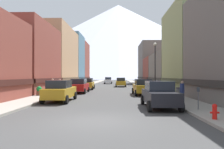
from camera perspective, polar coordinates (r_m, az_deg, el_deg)
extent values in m
plane|color=#3B3B3B|center=(9.80, -4.47, -12.95)|extent=(400.00, 400.00, 0.00)
cube|color=gray|center=(45.15, -7.63, -3.00)|extent=(2.50, 100.00, 0.15)
cube|color=gray|center=(44.87, 8.36, -3.02)|extent=(2.50, 100.00, 0.15)
cube|color=brown|center=(28.70, -26.20, 4.06)|extent=(9.71, 9.76, 8.68)
cube|color=#3B1B16|center=(28.62, -26.22, -1.42)|extent=(10.01, 9.76, 0.50)
cube|color=tan|center=(39.29, -17.64, 4.52)|extent=(8.84, 12.99, 10.96)
cube|color=brown|center=(39.15, -17.65, -1.15)|extent=(9.14, 12.99, 0.50)
cube|color=slate|center=(49.90, -13.84, 4.02)|extent=(9.55, 8.38, 11.93)
cube|color=#22333F|center=(49.76, -13.85, -0.99)|extent=(9.85, 8.38, 0.50)
cube|color=brown|center=(58.10, -11.06, 3.15)|extent=(8.50, 8.60, 11.43)
cube|color=#3B1B16|center=(57.99, -11.07, -0.91)|extent=(8.80, 8.60, 0.50)
cube|color=#8C9966|center=(27.77, 24.79, 6.31)|extent=(8.74, 9.68, 10.71)
cube|color=#3F442D|center=(27.59, 24.82, -1.46)|extent=(9.04, 9.68, 0.50)
cube|color=#66605B|center=(38.48, 18.78, 1.15)|extent=(9.70, 12.53, 6.30)
cube|color=#2D2B29|center=(38.47, 18.78, -1.16)|extent=(10.00, 12.53, 0.50)
cube|color=brown|center=(49.13, 13.28, 0.89)|extent=(6.85, 9.54, 6.45)
cube|color=#3B1B16|center=(49.12, 13.29, -1.00)|extent=(7.15, 9.54, 0.50)
cube|color=#66605B|center=(60.20, 11.21, 3.09)|extent=(7.00, 12.00, 11.57)
cube|color=#2D2B29|center=(60.10, 11.21, -0.89)|extent=(7.30, 12.00, 0.50)
cube|color=#B28419|center=(17.55, -14.35, -4.93)|extent=(1.89, 4.42, 0.80)
cube|color=#1E232D|center=(17.27, -14.56, -2.61)|extent=(1.63, 2.22, 0.64)
cylinder|color=black|center=(19.42, -15.69, -5.67)|extent=(0.23, 0.68, 0.68)
cylinder|color=black|center=(18.98, -10.33, -5.80)|extent=(0.23, 0.68, 0.68)
cylinder|color=black|center=(16.30, -19.04, -6.68)|extent=(0.23, 0.68, 0.68)
cylinder|color=black|center=(15.77, -12.70, -6.90)|extent=(0.23, 0.68, 0.68)
cube|color=#9E1111|center=(25.71, -9.17, -3.49)|extent=(1.86, 4.41, 0.80)
cube|color=#1E232D|center=(25.43, -9.27, -1.90)|extent=(1.61, 2.21, 0.64)
cylinder|color=black|center=(27.53, -10.43, -4.12)|extent=(0.22, 0.68, 0.68)
cylinder|color=black|center=(27.21, -6.63, -4.17)|extent=(0.22, 0.68, 0.68)
cylinder|color=black|center=(24.31, -12.03, -4.61)|extent=(0.22, 0.68, 0.68)
cylinder|color=black|center=(23.95, -7.73, -4.68)|extent=(0.22, 0.68, 0.68)
cube|color=#B28419|center=(32.33, -6.93, -2.86)|extent=(2.01, 4.47, 0.80)
cube|color=#1E232D|center=(32.06, -6.98, -1.59)|extent=(1.69, 2.26, 0.64)
cylinder|color=black|center=(34.09, -8.17, -3.40)|extent=(0.25, 0.69, 0.68)
cylinder|color=black|center=(33.90, -5.08, -3.42)|extent=(0.25, 0.69, 0.68)
cylinder|color=black|center=(30.83, -8.97, -3.72)|extent=(0.25, 0.69, 0.68)
cylinder|color=black|center=(30.62, -5.56, -3.75)|extent=(0.25, 0.69, 0.68)
cube|color=black|center=(13.95, 13.21, -6.11)|extent=(1.86, 4.41, 0.80)
cube|color=#1E232D|center=(14.14, 13.00, -3.10)|extent=(1.61, 2.21, 0.64)
cylinder|color=black|center=(12.64, 18.89, -8.52)|extent=(0.22, 0.68, 0.68)
cylinder|color=black|center=(12.23, 10.54, -8.81)|extent=(0.22, 0.68, 0.68)
cylinder|color=black|center=(15.80, 15.28, -6.89)|extent=(0.22, 0.68, 0.68)
cylinder|color=black|center=(15.46, 8.59, -7.04)|extent=(0.22, 0.68, 0.68)
cube|color=#B28419|center=(23.13, 8.57, -3.84)|extent=(1.92, 4.43, 0.80)
cube|color=#1E232D|center=(22.85, 8.66, -2.07)|extent=(1.64, 2.23, 0.64)
cylinder|color=black|center=(24.69, 5.92, -4.55)|extent=(0.23, 0.68, 0.68)
cylinder|color=black|center=(24.93, 10.14, -4.51)|extent=(0.23, 0.68, 0.68)
cylinder|color=black|center=(21.41, 6.74, -5.19)|extent=(0.23, 0.68, 0.68)
cylinder|color=black|center=(21.69, 11.60, -5.12)|extent=(0.23, 0.68, 0.68)
cube|color=#B28419|center=(40.07, 2.48, -2.38)|extent=(1.84, 4.40, 0.80)
cube|color=#1E232D|center=(39.80, 2.49, -1.36)|extent=(1.60, 2.20, 0.64)
cylinder|color=black|center=(41.73, 1.18, -2.85)|extent=(0.22, 0.68, 0.68)
cylinder|color=black|center=(41.75, 3.71, -2.85)|extent=(0.22, 0.68, 0.68)
cylinder|color=black|center=(38.43, 1.14, -3.07)|extent=(0.22, 0.68, 0.68)
cylinder|color=black|center=(38.46, 3.89, -3.06)|extent=(0.22, 0.68, 0.68)
cube|color=silver|center=(55.11, -1.07, -1.84)|extent=(1.84, 4.40, 0.80)
cube|color=#1E232D|center=(55.35, -1.06, -1.09)|extent=(1.60, 2.20, 0.64)
cylinder|color=black|center=(53.44, -0.17, -2.31)|extent=(0.22, 0.68, 0.68)
cylinder|color=black|center=(53.53, -2.14, -2.31)|extent=(0.22, 0.68, 0.68)
cylinder|color=black|center=(56.74, -0.07, -2.20)|extent=(0.22, 0.68, 0.68)
cylinder|color=black|center=(56.82, -1.92, -2.20)|extent=(0.22, 0.68, 0.68)
cylinder|color=red|center=(10.54, 26.90, -9.67)|extent=(0.20, 0.20, 0.55)
sphere|color=red|center=(10.49, 26.90, -7.95)|extent=(0.22, 0.22, 0.22)
cylinder|color=red|center=(10.47, 26.15, -9.58)|extent=(0.10, 0.09, 0.09)
cylinder|color=red|center=(10.60, 27.64, -9.46)|extent=(0.10, 0.09, 0.09)
cylinder|color=#595960|center=(13.05, 23.07, -6.77)|extent=(0.06, 0.06, 1.05)
cube|color=#33383F|center=(12.99, 23.06, -3.85)|extent=(0.14, 0.10, 0.28)
cylinder|color=#4C5156|center=(18.57, 18.40, -5.10)|extent=(0.56, 0.56, 0.90)
cylinder|color=#2D2D33|center=(18.54, 18.40, -3.59)|extent=(0.59, 0.59, 0.08)
cylinder|color=#4C4C51|center=(26.19, 14.89, -4.27)|extent=(0.40, 0.40, 0.41)
sphere|color=#2C7D2B|center=(26.17, 14.89, -3.25)|extent=(0.66, 0.66, 0.66)
cylinder|color=brown|center=(21.99, -19.82, -4.97)|extent=(0.52, 0.52, 0.44)
sphere|color=#1A8537|center=(21.96, -19.81, -3.84)|extent=(0.54, 0.54, 0.54)
cylinder|color=brown|center=(24.99, 15.54, -4.43)|extent=(0.49, 0.49, 0.43)
sphere|color=#1F6127|center=(24.96, 15.54, -3.29)|extent=(0.71, 0.71, 0.71)
cylinder|color=navy|center=(26.25, -14.45, -3.19)|extent=(0.36, 0.36, 1.39)
sphere|color=tan|center=(26.22, -14.45, -1.43)|extent=(0.22, 0.22, 0.22)
cylinder|color=navy|center=(23.57, -16.35, -3.44)|extent=(0.36, 0.36, 1.45)
sphere|color=tan|center=(23.54, -16.34, -1.40)|extent=(0.23, 0.23, 0.23)
cylinder|color=navy|center=(17.49, 19.11, -4.65)|extent=(0.36, 0.36, 1.35)
sphere|color=tan|center=(17.45, 19.11, -2.08)|extent=(0.21, 0.21, 0.21)
cylinder|color=black|center=(24.08, 12.02, 1.44)|extent=(0.12, 0.12, 5.50)
sphere|color=white|center=(24.35, 12.01, 8.35)|extent=(0.36, 0.36, 0.36)
cone|color=silver|center=(273.45, 1.75, 9.34)|extent=(318.55, 318.55, 96.74)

